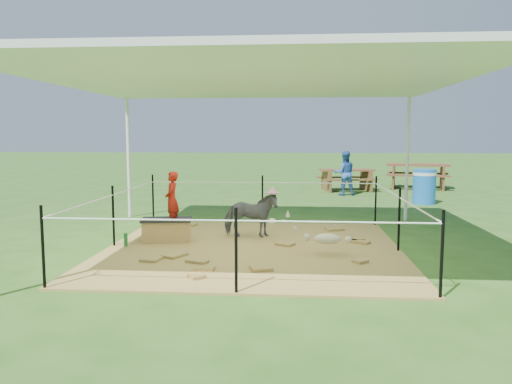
# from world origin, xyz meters

# --- Properties ---
(ground) EXTENTS (90.00, 90.00, 0.00)m
(ground) POSITION_xyz_m (0.00, 0.00, 0.00)
(ground) COLOR #2D5919
(ground) RESTS_ON ground
(hay_patch) EXTENTS (4.60, 4.60, 0.03)m
(hay_patch) POSITION_xyz_m (0.00, 0.00, 0.01)
(hay_patch) COLOR brown
(hay_patch) RESTS_ON ground
(canopy_tent) EXTENTS (6.30, 6.30, 2.90)m
(canopy_tent) POSITION_xyz_m (0.00, 0.00, 2.69)
(canopy_tent) COLOR silver
(canopy_tent) RESTS_ON ground
(rope_fence) EXTENTS (4.54, 4.54, 1.00)m
(rope_fence) POSITION_xyz_m (0.00, -0.00, 0.64)
(rope_fence) COLOR black
(rope_fence) RESTS_ON ground
(straw_bale) EXTENTS (0.82, 0.50, 0.34)m
(straw_bale) POSITION_xyz_m (-1.49, 0.39, 0.20)
(straw_bale) COLOR #AD803E
(straw_bale) RESTS_ON hay_patch
(dark_cloth) EXTENTS (0.88, 0.55, 0.04)m
(dark_cloth) POSITION_xyz_m (-1.49, 0.39, 0.40)
(dark_cloth) COLOR black
(dark_cloth) RESTS_ON straw_bale
(woman) EXTENTS (0.27, 0.37, 0.93)m
(woman) POSITION_xyz_m (-1.39, 0.39, 0.84)
(woman) COLOR #AA1B10
(woman) RESTS_ON straw_bale
(green_bottle) EXTENTS (0.07, 0.07, 0.21)m
(green_bottle) POSITION_xyz_m (-2.04, -0.06, 0.14)
(green_bottle) COLOR #19732A
(green_bottle) RESTS_ON hay_patch
(pony) EXTENTS (0.95, 0.47, 0.78)m
(pony) POSITION_xyz_m (-0.11, 0.82, 0.42)
(pony) COLOR #4B4B50
(pony) RESTS_ON hay_patch
(pink_hat) EXTENTS (0.24, 0.24, 0.11)m
(pink_hat) POSITION_xyz_m (-0.11, 0.82, 0.87)
(pink_hat) COLOR pink
(pink_hat) RESTS_ON pony
(foal) EXTENTS (1.01, 0.59, 0.55)m
(foal) POSITION_xyz_m (1.14, -0.38, 0.30)
(foal) COLOR beige
(foal) RESTS_ON hay_patch
(trash_barrel) EXTENTS (0.67, 0.67, 0.91)m
(trash_barrel) POSITION_xyz_m (4.05, 5.67, 0.46)
(trash_barrel) COLOR blue
(trash_barrel) RESTS_ON ground
(picnic_table_near) EXTENTS (1.90, 1.52, 0.71)m
(picnic_table_near) POSITION_xyz_m (2.32, 8.67, 0.35)
(picnic_table_near) COLOR #59321E
(picnic_table_near) RESTS_ON ground
(picnic_table_far) EXTENTS (2.29, 1.86, 0.84)m
(picnic_table_far) POSITION_xyz_m (4.81, 9.57, 0.42)
(picnic_table_far) COLOR #512D1B
(picnic_table_far) RESTS_ON ground
(distant_person) EXTENTS (0.70, 0.58, 1.34)m
(distant_person) POSITION_xyz_m (2.14, 7.44, 0.67)
(distant_person) COLOR #2C55A8
(distant_person) RESTS_ON ground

